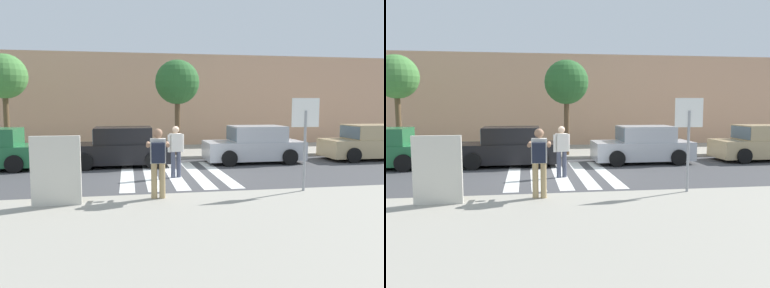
{
  "view_description": "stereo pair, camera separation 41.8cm",
  "coord_description": "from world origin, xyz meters",
  "views": [
    {
      "loc": [
        -1.56,
        -12.7,
        2.45
      ],
      "look_at": [
        0.6,
        -0.2,
        1.1
      ],
      "focal_mm": 35.0,
      "sensor_mm": 36.0,
      "label": 1
    },
    {
      "loc": [
        -1.15,
        -12.76,
        2.45
      ],
      "look_at": [
        0.6,
        -0.2,
        1.1
      ],
      "focal_mm": 35.0,
      "sensor_mm": 36.0,
      "label": 2
    }
  ],
  "objects": [
    {
      "name": "pedestrian_crossing",
      "position": [
        0.02,
        -0.4,
        0.97
      ],
      "size": [
        0.56,
        0.33,
        1.72
      ],
      "color": "#474C60",
      "rests_on": "ground"
    },
    {
      "name": "crosswalk_stripe_1",
      "position": [
        -0.8,
        0.2,
        0.0
      ],
      "size": [
        0.44,
        5.2,
        0.01
      ],
      "primitive_type": "cube",
      "color": "silver",
      "rests_on": "ground"
    },
    {
      "name": "street_tree_west",
      "position": [
        -6.84,
        5.02,
        3.63
      ],
      "size": [
        1.95,
        1.95,
        4.51
      ],
      "color": "brown",
      "rests_on": "sidewalk_far"
    },
    {
      "name": "crosswalk_stripe_2",
      "position": [
        0.0,
        0.2,
        0.0
      ],
      "size": [
        0.44,
        5.2,
        0.01
      ],
      "primitive_type": "cube",
      "color": "silver",
      "rests_on": "ground"
    },
    {
      "name": "parked_car_black",
      "position": [
        -1.84,
        2.3,
        0.73
      ],
      "size": [
        4.1,
        1.92,
        1.55
      ],
      "color": "black",
      "rests_on": "ground"
    },
    {
      "name": "crosswalk_stripe_3",
      "position": [
        0.8,
        0.2,
        0.0
      ],
      "size": [
        0.44,
        5.2,
        0.01
      ],
      "primitive_type": "cube",
      "color": "silver",
      "rests_on": "ground"
    },
    {
      "name": "street_tree_center",
      "position": [
        0.69,
        4.24,
        3.41
      ],
      "size": [
        2.0,
        2.0,
        4.31
      ],
      "color": "brown",
      "rests_on": "sidewalk_far"
    },
    {
      "name": "ground_plane",
      "position": [
        0.0,
        0.0,
        0.0
      ],
      "size": [
        120.0,
        120.0,
        0.0
      ],
      "primitive_type": "plane",
      "color": "#424244"
    },
    {
      "name": "advertising_board",
      "position": [
        -3.18,
        -3.89,
        0.94
      ],
      "size": [
        1.1,
        0.11,
        1.6
      ],
      "color": "beige",
      "rests_on": "sidewalk_near"
    },
    {
      "name": "crosswalk_stripe_0",
      "position": [
        -1.6,
        0.2,
        0.0
      ],
      "size": [
        0.44,
        5.2,
        0.01
      ],
      "primitive_type": "cube",
      "color": "silver",
      "rests_on": "ground"
    },
    {
      "name": "parked_car_tan",
      "position": [
        9.08,
        2.3,
        0.73
      ],
      "size": [
        4.1,
        1.92,
        1.55
      ],
      "color": "tan",
      "rests_on": "ground"
    },
    {
      "name": "sidewalk_far",
      "position": [
        0.0,
        6.0,
        0.07
      ],
      "size": [
        60.0,
        4.8,
        0.14
      ],
      "primitive_type": "cube",
      "color": "#9E998C",
      "rests_on": "ground"
    },
    {
      "name": "stop_sign",
      "position": [
        3.07,
        -3.48,
        1.94
      ],
      "size": [
        0.76,
        0.08,
        2.47
      ],
      "color": "gray",
      "rests_on": "sidewalk_near"
    },
    {
      "name": "building_facade_far",
      "position": [
        0.0,
        10.4,
        2.63
      ],
      "size": [
        56.0,
        4.0,
        5.27
      ],
      "primitive_type": "cube",
      "color": "tan",
      "rests_on": "ground"
    },
    {
      "name": "parked_car_silver",
      "position": [
        3.69,
        2.3,
        0.73
      ],
      "size": [
        4.1,
        1.92,
        1.55
      ],
      "color": "#B7BABF",
      "rests_on": "ground"
    },
    {
      "name": "photographer_with_backpack",
      "position": [
        -0.84,
        -3.67,
        1.17
      ],
      "size": [
        0.62,
        0.87,
        1.72
      ],
      "color": "tan",
      "rests_on": "sidewalk_near"
    },
    {
      "name": "crosswalk_stripe_4",
      "position": [
        1.6,
        0.2,
        0.0
      ],
      "size": [
        0.44,
        5.2,
        0.01
      ],
      "primitive_type": "cube",
      "color": "silver",
      "rests_on": "ground"
    },
    {
      "name": "sidewalk_near",
      "position": [
        0.0,
        -6.2,
        0.07
      ],
      "size": [
        60.0,
        6.0,
        0.14
      ],
      "primitive_type": "cube",
      "color": "#9E998C",
      "rests_on": "ground"
    }
  ]
}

